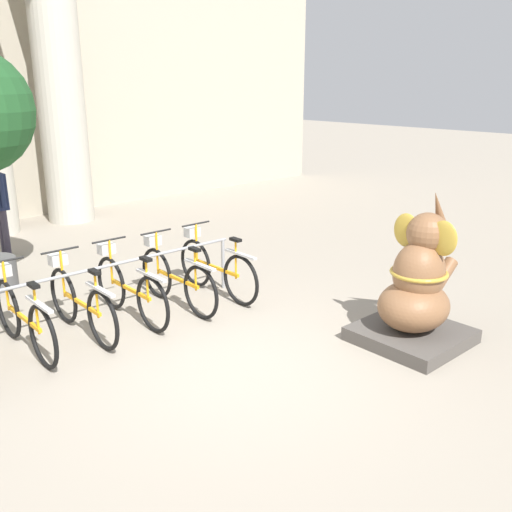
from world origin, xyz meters
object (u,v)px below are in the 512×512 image
bicycle_1 (23,317)px  elephant_statue (417,292)px  bicycle_4 (176,278)px  bicycle_3 (129,288)px  bicycle_2 (80,302)px  person_pedestrian (0,199)px  bicycle_5 (216,267)px

bicycle_1 → elephant_statue: 4.53m
bicycle_4 → bicycle_3: bearing=175.2°
bicycle_2 → elephant_statue: 4.00m
elephant_statue → person_pedestrian: elephant_statue is taller
bicycle_3 → bicycle_2: bearing=-177.5°
bicycle_2 → person_pedestrian: bearing=83.1°
bicycle_2 → bicycle_3: 0.68m
person_pedestrian → bicycle_5: bearing=-68.8°
bicycle_4 → person_pedestrian: person_pedestrian is taller
bicycle_3 → bicycle_4: bearing=-4.8°
bicycle_2 → bicycle_4: bearing=-1.1°
bicycle_4 → bicycle_5: 0.68m
bicycle_2 → person_pedestrian: 4.08m
bicycle_1 → elephant_statue: elephant_statue is taller
bicycle_1 → elephant_statue: (3.54, -2.82, 0.19)m
bicycle_1 → bicycle_2: same height
bicycle_3 → person_pedestrian: person_pedestrian is taller
elephant_statue → person_pedestrian: bearing=109.2°
bicycle_3 → bicycle_5: bearing=-2.2°
bicycle_4 → elephant_statue: size_ratio=0.98×
bicycle_1 → elephant_statue: bearing=-38.6°
bicycle_3 → bicycle_4: 0.68m
bicycle_1 → bicycle_5: same height
bicycle_1 → bicycle_2: size_ratio=1.00×
bicycle_2 → bicycle_1: bearing=178.2°
bicycle_1 → person_pedestrian: bearing=73.7°
bicycle_5 → bicycle_1: bearing=179.1°
bicycle_5 → person_pedestrian: 4.36m
bicycle_5 → elephant_statue: 2.90m
bicycle_3 → bicycle_5: size_ratio=1.00×
bicycle_4 → bicycle_5: (0.68, 0.00, 0.00)m
bicycle_1 → bicycle_5: 2.73m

